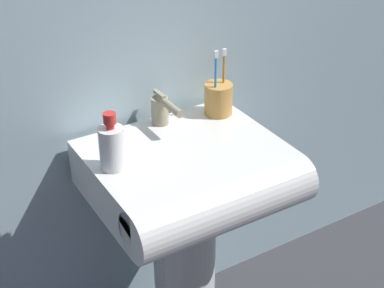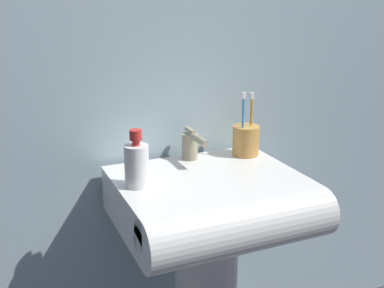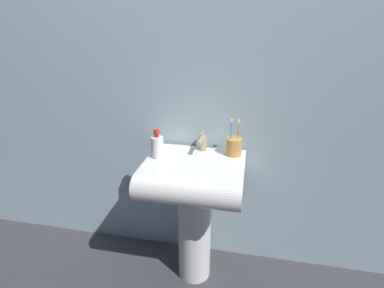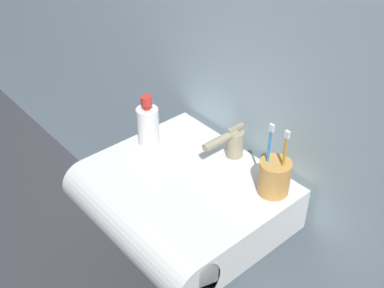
# 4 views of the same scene
# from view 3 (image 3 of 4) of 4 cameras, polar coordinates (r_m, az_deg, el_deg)

# --- Properties ---
(ground_plane) EXTENTS (6.00, 6.00, 0.00)m
(ground_plane) POSITION_cam_3_polar(r_m,az_deg,el_deg) (1.98, 0.44, -23.18)
(ground_plane) COLOR #38383D
(ground_plane) RESTS_ON ground
(wall_back) EXTENTS (5.00, 0.05, 2.40)m
(wall_back) POSITION_cam_3_polar(r_m,az_deg,el_deg) (1.64, 2.25, 14.80)
(wall_back) COLOR #9EB7C1
(wall_back) RESTS_ON ground
(sink_pedestal) EXTENTS (0.19, 0.19, 0.62)m
(sink_pedestal) POSITION_cam_3_polar(r_m,az_deg,el_deg) (1.78, 0.47, -16.20)
(sink_pedestal) COLOR white
(sink_pedestal) RESTS_ON ground
(sink_basin) EXTENTS (0.51, 0.46, 0.13)m
(sink_basin) POSITION_cam_3_polar(r_m,az_deg,el_deg) (1.53, 0.15, -6.29)
(sink_basin) COLOR white
(sink_basin) RESTS_ON sink_pedestal
(faucet) EXTENTS (0.05, 0.14, 0.10)m
(faucet) POSITION_cam_3_polar(r_m,az_deg,el_deg) (1.64, 1.92, 0.37)
(faucet) COLOR tan
(faucet) RESTS_ON sink_basin
(toothbrush_cup) EXTENTS (0.08, 0.08, 0.20)m
(toothbrush_cup) POSITION_cam_3_polar(r_m,az_deg,el_deg) (1.61, 7.98, -0.44)
(toothbrush_cup) COLOR #D19347
(toothbrush_cup) RESTS_ON sink_basin
(soap_bottle) EXTENTS (0.06, 0.06, 0.16)m
(soap_bottle) POSITION_cam_3_polar(r_m,az_deg,el_deg) (1.57, -6.63, -0.43)
(soap_bottle) COLOR white
(soap_bottle) RESTS_ON sink_basin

